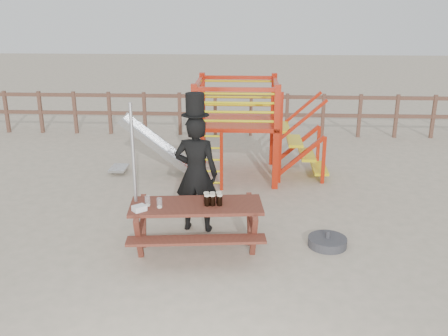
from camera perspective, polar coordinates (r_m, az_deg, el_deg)
ground at (r=7.61m, az=-0.93°, el=-9.65°), size 60.00×60.00×0.00m
back_fence at (r=14.00m, az=1.04°, el=6.69°), size 15.09×0.09×1.20m
playground_fort at (r=10.59m, az=1.05°, el=4.71°), size 4.71×1.84×2.10m
picnic_table at (r=7.48m, az=-3.16°, el=-6.13°), size 2.07×1.53×0.75m
man_with_hat at (r=7.99m, az=-3.19°, el=-0.33°), size 0.75×0.53×2.27m
metal_pole at (r=7.46m, az=-10.19°, el=-1.13°), size 0.05×0.05×2.25m
parasol_base at (r=7.93m, az=11.73°, el=-8.26°), size 0.60×0.60×0.25m
paper_bag at (r=7.22m, az=-9.66°, el=-4.56°), size 0.23×0.22×0.08m
stout_pints at (r=7.33m, az=-1.28°, el=-3.54°), size 0.28×0.20×0.17m
empty_glasses at (r=7.32m, az=-8.07°, el=-3.90°), size 0.27×0.14×0.15m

